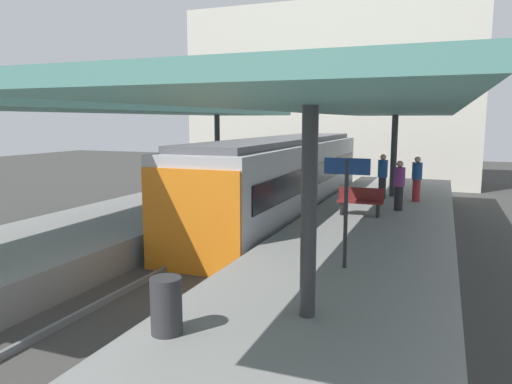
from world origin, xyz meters
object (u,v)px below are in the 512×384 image
(litter_bin, at_px, (166,306))
(passenger_far_end, at_px, (383,176))
(commuter_train, at_px, (283,180))
(passenger_mid_platform, at_px, (399,185))
(passenger_near_bench, at_px, (417,178))
(platform_sign, at_px, (346,188))
(platform_bench, at_px, (360,201))

(litter_bin, distance_m, passenger_far_end, 13.19)
(commuter_train, xyz_separation_m, passenger_mid_platform, (4.30, -0.93, 0.12))
(commuter_train, height_order, passenger_far_end, commuter_train)
(passenger_near_bench, height_order, passenger_far_end, passenger_far_end)
(platform_sign, bearing_deg, passenger_far_end, 92.25)
(platform_bench, height_order, passenger_near_bench, passenger_near_bench)
(commuter_train, distance_m, platform_bench, 3.96)
(platform_bench, relative_size, passenger_near_bench, 0.85)
(platform_bench, xyz_separation_m, platform_sign, (0.59, -5.58, 1.16))
(commuter_train, bearing_deg, passenger_far_end, 21.53)
(platform_bench, height_order, passenger_far_end, passenger_far_end)
(platform_bench, relative_size, litter_bin, 1.75)
(passenger_near_bench, relative_size, passenger_mid_platform, 1.00)
(passenger_far_end, bearing_deg, platform_bench, -93.70)
(commuter_train, bearing_deg, litter_bin, -79.67)
(passenger_near_bench, relative_size, passenger_far_end, 0.97)
(platform_bench, relative_size, platform_sign, 0.63)
(passenger_far_end, bearing_deg, passenger_near_bench, -8.75)
(commuter_train, relative_size, passenger_far_end, 8.58)
(passenger_near_bench, bearing_deg, commuter_train, -165.93)
(litter_bin, bearing_deg, platform_bench, 83.25)
(platform_sign, height_order, passenger_far_end, platform_sign)
(passenger_near_bench, bearing_deg, platform_sign, -95.61)
(platform_sign, distance_m, passenger_mid_platform, 6.93)
(platform_bench, xyz_separation_m, litter_bin, (-1.13, -9.51, -0.06))
(platform_sign, height_order, passenger_mid_platform, platform_sign)
(commuter_train, height_order, litter_bin, commuter_train)
(platform_bench, bearing_deg, passenger_mid_platform, 51.28)
(passenger_mid_platform, xyz_separation_m, passenger_far_end, (-0.80, 2.31, 0.02))
(commuter_train, distance_m, litter_bin, 11.93)
(passenger_mid_platform, distance_m, passenger_far_end, 2.45)
(platform_bench, distance_m, platform_sign, 5.73)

